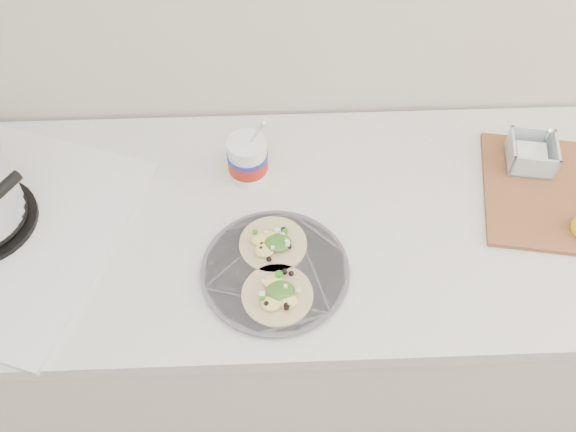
{
  "coord_description": "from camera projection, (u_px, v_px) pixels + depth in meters",
  "views": [
    {
      "loc": [
        0.01,
        0.57,
        2.01
      ],
      "look_at": [
        0.04,
        1.38,
        0.96
      ],
      "focal_mm": 40.0,
      "sensor_mm": 36.0,
      "label": 1
    }
  ],
  "objects": [
    {
      "name": "counter",
      "position": [
        272.0,
        314.0,
        1.76
      ],
      "size": [
        2.44,
        0.66,
        0.9
      ],
      "color": "silver",
      "rests_on": "ground"
    },
    {
      "name": "taco_plate",
      "position": [
        275.0,
        269.0,
        1.29
      ],
      "size": [
        0.3,
        0.3,
        0.04
      ],
      "rotation": [
        0.0,
        0.0,
        -0.22
      ],
      "color": "#55545B",
      "rests_on": "counter"
    },
    {
      "name": "tub",
      "position": [
        249.0,
        156.0,
        1.42
      ],
      "size": [
        0.09,
        0.09,
        0.2
      ],
      "rotation": [
        0.0,
        0.0,
        -0.4
      ],
      "color": "white",
      "rests_on": "counter"
    }
  ]
}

